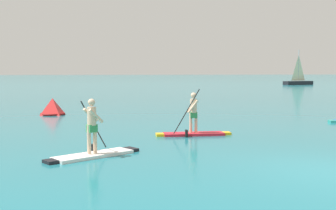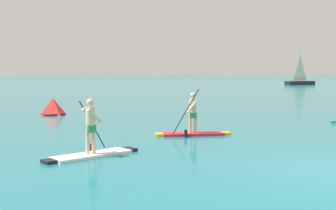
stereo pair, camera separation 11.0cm
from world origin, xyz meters
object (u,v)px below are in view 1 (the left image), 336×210
object	(u,v)px
paddleboarder_mid_center	(193,126)
sailboat_right_horizon	(298,80)
paddleboarder_near_left	(93,144)
race_marker_buoy	(53,108)

from	to	relation	value
paddleboarder_mid_center	sailboat_right_horizon	bearing A→B (deg)	-118.72
paddleboarder_near_left	paddleboarder_mid_center	distance (m)	5.14
paddleboarder_mid_center	sailboat_right_horizon	world-z (taller)	sailboat_right_horizon
race_marker_buoy	sailboat_right_horizon	world-z (taller)	sailboat_right_horizon
paddleboarder_near_left	sailboat_right_horizon	distance (m)	66.11
paddleboarder_near_left	paddleboarder_mid_center	xyz separation A→B (m)	(3.71, 3.56, -0.00)
paddleboarder_near_left	paddleboarder_mid_center	size ratio (longest dim) A/B	0.94
paddleboarder_mid_center	sailboat_right_horizon	xyz separation A→B (m)	(29.73, 53.47, 0.37)
sailboat_right_horizon	paddleboarder_mid_center	bearing A→B (deg)	-134.15
paddleboarder_near_left	race_marker_buoy	size ratio (longest dim) A/B	1.74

